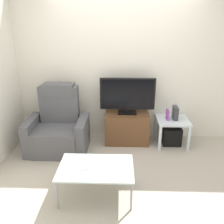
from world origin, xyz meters
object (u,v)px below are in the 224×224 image
at_px(subwoofer_box, 171,135).
at_px(game_console, 175,113).
at_px(recliner_armchair, 58,128).
at_px(side_table, 172,123).
at_px(television, 127,95).
at_px(tv_stand, 127,128).
at_px(book_upright, 167,115).
at_px(coffee_table, 96,169).
at_px(cell_phone, 85,166).

relative_size(subwoofer_box, game_console, 1.42).
height_order(recliner_armchair, side_table, recliner_armchair).
bearing_deg(television, subwoofer_box, -3.90).
bearing_deg(side_table, television, 176.10).
height_order(tv_stand, television, television).
height_order(book_upright, game_console, game_console).
distance_m(television, recliner_armchair, 1.29).
height_order(television, game_console, television).
bearing_deg(game_console, tv_stand, 178.28).
bearing_deg(side_table, book_upright, -168.69).
xyz_separation_m(television, subwoofer_box, (0.79, -0.05, -0.71)).
bearing_deg(subwoofer_box, tv_stand, 177.47).
xyz_separation_m(side_table, game_console, (0.04, 0.01, 0.18)).
bearing_deg(book_upright, subwoofer_box, 11.31).
distance_m(tv_stand, side_table, 0.80).
height_order(tv_stand, side_table, tv_stand).
bearing_deg(book_upright, tv_stand, 175.45).
bearing_deg(game_console, subwoofer_box, -164.05).
xyz_separation_m(coffee_table, cell_phone, (-0.14, -0.00, 0.03)).
distance_m(television, side_table, 0.92).
height_order(side_table, subwoofer_box, side_table).
bearing_deg(recliner_armchair, book_upright, 9.08).
distance_m(recliner_armchair, cell_phone, 1.29).
distance_m(television, book_upright, 0.76).
relative_size(television, side_table, 1.73).
bearing_deg(side_table, cell_phone, -133.98).
xyz_separation_m(book_upright, coffee_table, (-1.10, -1.36, -0.18)).
bearing_deg(recliner_armchair, coffee_table, -54.77).
distance_m(game_console, coffee_table, 1.87).
height_order(game_console, coffee_table, game_console).
height_order(television, cell_phone, television).
bearing_deg(cell_phone, game_console, 37.43).
distance_m(book_upright, game_console, 0.14).
bearing_deg(cell_phone, recliner_armchair, 109.85).
bearing_deg(coffee_table, cell_phone, -179.96).
height_order(recliner_armchair, game_console, recliner_armchair).
distance_m(side_table, cell_phone, 1.92).
xyz_separation_m(side_table, coffee_table, (-1.20, -1.38, -0.02)).
bearing_deg(tv_stand, coffee_table, -106.08).
xyz_separation_m(subwoofer_box, game_console, (0.04, 0.01, 0.42)).
bearing_deg(television, cell_phone, -110.83).
xyz_separation_m(subwoofer_box, cell_phone, (-1.33, -1.38, 0.24)).
bearing_deg(book_upright, cell_phone, -132.18).
relative_size(tv_stand, cell_phone, 5.05).
distance_m(tv_stand, game_console, 0.88).
xyz_separation_m(tv_stand, book_upright, (0.69, -0.05, 0.28)).
xyz_separation_m(side_table, subwoofer_box, (0.00, -0.00, -0.23)).
height_order(television, book_upright, television).
relative_size(recliner_armchair, book_upright, 6.29).
bearing_deg(recliner_armchair, game_console, 9.47).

